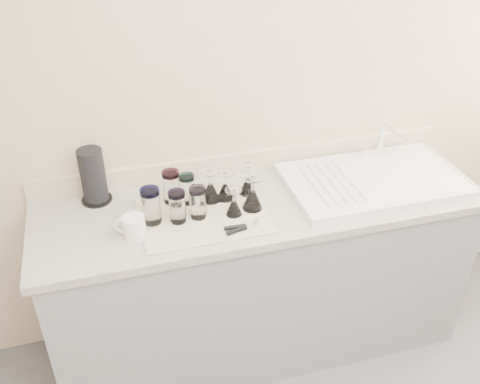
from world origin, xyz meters
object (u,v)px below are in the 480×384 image
object	(u,v)px
tumbler_lavender	(198,202)
goblet_back_right	(248,184)
goblet_front_right	(252,197)
can_opener	(242,227)
goblet_back_left	(225,190)
tumbler_cyan	(171,187)
tumbler_magenta	(151,206)
paper_towel_roll	(93,177)
tumbler_blue	(177,206)
white_mug	(134,227)
goblet_extra	(210,190)
goblet_front_left	(234,206)
sink_unit	(372,180)
tumbler_purple	(187,189)

from	to	relation	value
tumbler_lavender	goblet_back_right	size ratio (longest dim) A/B	1.03
goblet_front_right	can_opener	world-z (taller)	goblet_front_right
tumbler_lavender	goblet_front_right	xyz separation A→B (m)	(0.24, -0.00, -0.02)
goblet_back_left	tumbler_cyan	bearing A→B (deg)	169.51
tumbler_magenta	paper_towel_roll	xyz separation A→B (m)	(-0.22, 0.25, 0.04)
tumbler_blue	white_mug	xyz separation A→B (m)	(-0.19, -0.04, -0.03)
goblet_extra	can_opener	bearing A→B (deg)	-73.18
goblet_front_right	goblet_back_right	bearing A→B (deg)	82.99
goblet_front_left	goblet_back_left	bearing A→B (deg)	92.27
tumbler_blue	tumbler_lavender	world-z (taller)	same
tumbler_blue	goblet_extra	xyz separation A→B (m)	(0.17, 0.12, -0.02)
sink_unit	goblet_front_left	size ratio (longest dim) A/B	6.39
tumbler_blue	tumbler_magenta	bearing A→B (deg)	168.22
sink_unit	goblet_extra	distance (m)	0.78
goblet_extra	paper_towel_roll	xyz separation A→B (m)	(-0.50, 0.15, 0.07)
tumbler_magenta	tumbler_purple	bearing A→B (deg)	31.59
tumbler_purple	sink_unit	bearing A→B (deg)	-4.38
tumbler_lavender	white_mug	size ratio (longest dim) A/B	1.04
tumbler_cyan	tumbler_lavender	bearing A→B (deg)	-59.31
tumbler_blue	can_opener	distance (m)	0.29
goblet_extra	goblet_back_right	bearing A→B (deg)	3.13
tumbler_cyan	paper_towel_roll	world-z (taller)	paper_towel_roll
goblet_back_left	goblet_extra	world-z (taller)	goblet_extra
tumbler_cyan	tumbler_purple	world-z (taller)	tumbler_cyan
goblet_back_right	white_mug	size ratio (longest dim) A/B	1.01
tumbler_magenta	goblet_front_right	world-z (taller)	goblet_front_right
sink_unit	can_opener	world-z (taller)	sink_unit
goblet_back_left	white_mug	world-z (taller)	goblet_back_left
tumbler_blue	paper_towel_roll	bearing A→B (deg)	140.59
tumbler_cyan	goblet_back_left	distance (m)	0.24
tumbler_cyan	goblet_front_right	world-z (taller)	goblet_front_right
tumbler_magenta	tumbler_lavender	world-z (taller)	tumbler_magenta
paper_towel_roll	can_opener	bearing A→B (deg)	-34.98
goblet_back_right	paper_towel_roll	world-z (taller)	paper_towel_roll
white_mug	goblet_front_right	bearing A→B (deg)	5.57
goblet_front_left	goblet_extra	size ratio (longest dim) A/B	0.82
tumbler_lavender	goblet_front_left	world-z (taller)	tumbler_lavender
tumbler_purple	white_mug	size ratio (longest dim) A/B	1.01
paper_towel_roll	goblet_back_left	bearing A→B (deg)	-15.48
tumbler_cyan	paper_towel_roll	xyz separation A→B (m)	(-0.33, 0.11, 0.04)
tumbler_blue	goblet_back_right	bearing A→B (deg)	20.24
tumbler_purple	goblet_back_left	xyz separation A→B (m)	(0.17, -0.02, -0.02)
tumbler_purple	white_mug	world-z (taller)	tumbler_purple
tumbler_magenta	can_opener	distance (m)	0.39
tumbler_cyan	goblet_extra	world-z (taller)	goblet_extra
tumbler_cyan	tumbler_purple	xyz separation A→B (m)	(0.07, -0.03, -0.01)
tumbler_cyan	goblet_back_right	xyz separation A→B (m)	(0.35, -0.03, -0.03)
tumbler_lavender	goblet_back_left	distance (m)	0.18
tumbler_magenta	white_mug	size ratio (longest dim) A/B	1.17
tumbler_cyan	tumbler_blue	distance (m)	0.16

